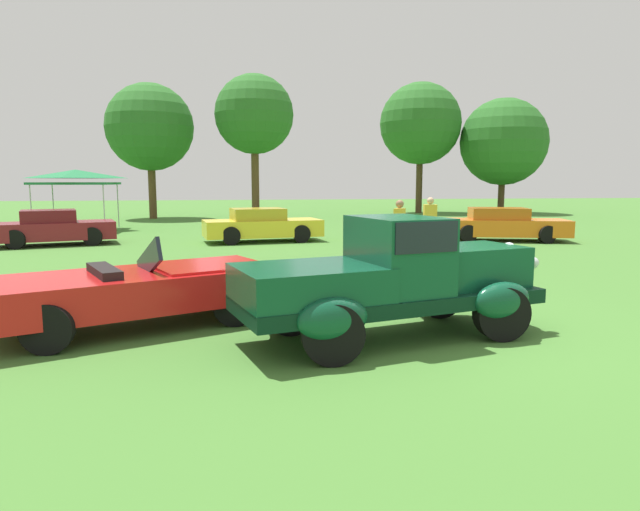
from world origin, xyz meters
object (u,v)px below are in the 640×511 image
object	(u,v)px
show_car_yellow	(262,225)
neighbor_convertible	(141,288)
spectator_near_truck	(430,222)
canopy_tent_left_field	(76,176)
spectator_between_cars	(399,228)
show_car_burgundy	(53,228)
show_car_orange	(502,225)
feature_pickup_truck	(393,277)

from	to	relation	value
show_car_yellow	neighbor_convertible	bearing A→B (deg)	-101.66
spectator_near_truck	canopy_tent_left_field	bearing A→B (deg)	144.38
spectator_between_cars	show_car_burgundy	bearing A→B (deg)	151.99
spectator_near_truck	spectator_between_cars	world-z (taller)	same
show_car_orange	spectator_between_cars	size ratio (longest dim) A/B	2.87
show_car_yellow	canopy_tent_left_field	size ratio (longest dim) A/B	1.37
feature_pickup_truck	show_car_orange	size ratio (longest dim) A/B	0.93
show_car_orange	feature_pickup_truck	bearing A→B (deg)	-122.92
spectator_near_truck	canopy_tent_left_field	xyz separation A→B (m)	(-13.05, 9.35, 1.51)
feature_pickup_truck	spectator_near_truck	world-z (taller)	feature_pickup_truck
neighbor_convertible	spectator_between_cars	xyz separation A→B (m)	(5.86, 5.98, 0.33)
neighbor_convertible	show_car_orange	xyz separation A→B (m)	(11.20, 10.56, 0.02)
feature_pickup_truck	canopy_tent_left_field	world-z (taller)	canopy_tent_left_field
feature_pickup_truck	show_car_burgundy	world-z (taller)	feature_pickup_truck
spectator_near_truck	spectator_between_cars	xyz separation A→B (m)	(-1.69, -2.24, 0.00)
neighbor_convertible	spectator_between_cars	size ratio (longest dim) A/B	2.70
show_car_yellow	spectator_between_cars	distance (m)	6.64
neighbor_convertible	show_car_orange	distance (m)	15.40
show_car_yellow	spectator_between_cars	size ratio (longest dim) A/B	2.61
neighbor_convertible	show_car_yellow	xyz separation A→B (m)	(2.40, 11.64, 0.02)
neighbor_convertible	spectator_near_truck	bearing A→B (deg)	47.41
show_car_orange	show_car_burgundy	bearing A→B (deg)	176.20
show_car_burgundy	show_car_yellow	distance (m)	7.15
show_car_burgundy	show_car_yellow	size ratio (longest dim) A/B	0.95
show_car_orange	show_car_yellow	bearing A→B (deg)	173.04
feature_pickup_truck	show_car_yellow	world-z (taller)	feature_pickup_truck
neighbor_convertible	show_car_burgundy	bearing A→B (deg)	112.24
show_car_orange	canopy_tent_left_field	size ratio (longest dim) A/B	1.50
show_car_yellow	canopy_tent_left_field	world-z (taller)	canopy_tent_left_field
canopy_tent_left_field	neighbor_convertible	bearing A→B (deg)	-72.63
feature_pickup_truck	show_car_yellow	distance (m)	12.92
feature_pickup_truck	show_car_orange	distance (m)	14.04
show_car_orange	spectator_between_cars	bearing A→B (deg)	-139.32
neighbor_convertible	show_car_burgundy	xyz separation A→B (m)	(-4.75, 11.62, 0.02)
neighbor_convertible	spectator_between_cars	world-z (taller)	spectator_between_cars
neighbor_convertible	show_car_orange	size ratio (longest dim) A/B	0.94
show_car_yellow	canopy_tent_left_field	distance (m)	10.04
show_car_burgundy	spectator_between_cars	distance (m)	12.03
spectator_near_truck	canopy_tent_left_field	distance (m)	16.12
show_car_orange	spectator_near_truck	xyz separation A→B (m)	(-3.65, -2.35, 0.31)
neighbor_convertible	show_car_burgundy	distance (m)	12.56
show_car_burgundy	spectator_between_cars	world-z (taller)	spectator_between_cars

